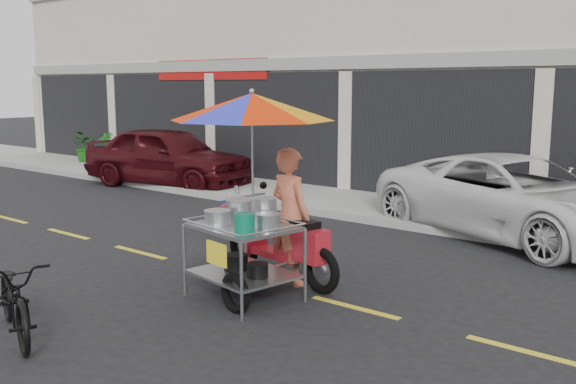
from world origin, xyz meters
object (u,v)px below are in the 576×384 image
Objects in this scene: white_pickup at (515,197)px; food_vendor_rig at (264,166)px; maroon_sedan at (168,156)px; near_bicycle at (15,297)px.

food_vendor_rig reaches higher than white_pickup.
maroon_sedan reaches higher than white_pickup.
white_pickup is at bearing 84.01° from food_vendor_rig.
maroon_sedan is 2.78× the size of near_bicycle.
food_vendor_rig is at bearing -132.67° from maroon_sedan.
white_pickup is 8.04m from near_bicycle.
near_bicycle is at bearing -101.07° from food_vendor_rig.
white_pickup is (8.98, 0.00, -0.07)m from maroon_sedan.
food_vendor_rig is (1.04, 2.74, 1.18)m from near_bicycle.
food_vendor_rig is at bearing -0.80° from near_bicycle.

